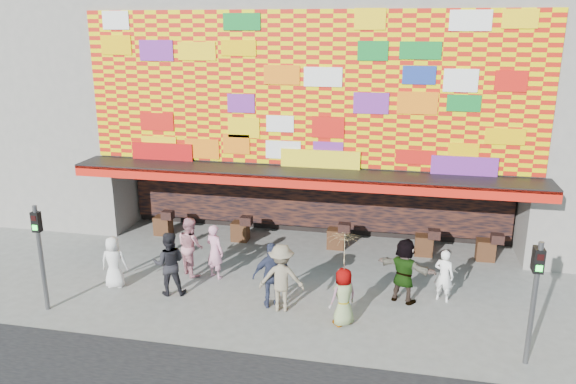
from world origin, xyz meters
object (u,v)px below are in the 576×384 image
Objects in this scene: ped_a at (114,262)px; ped_i at (191,246)px; ped_h at (444,275)px; signal_right at (535,290)px; ped_g at (343,297)px; signal_left at (40,246)px; ped_f at (404,271)px; ped_b at (215,251)px; ped_c at (169,263)px; ped_e at (272,275)px; ped_d at (281,278)px; parasol at (345,249)px.

ped_a is 2.32m from ped_i.
signal_right is at bearing 144.43° from ped_h.
signal_right is 1.92× the size of ped_g.
signal_right is 9.90m from ped_i.
signal_left reaches higher than ped_f.
ped_c reaches higher than ped_b.
signal_left is 4.94m from ped_b.
ped_a is 2.99m from ped_b.
ped_i is at bearing -50.52° from ped_e.
ped_g is at bearing 157.59° from ped_d.
ped_e is 3.69m from ped_f.
ped_g is (6.91, -0.80, -0.01)m from ped_a.
ped_a is 0.84× the size of ped_f.
ped_d is at bearing 165.82° from parasol.
signal_right is at bearing 127.33° from ped_g.
ped_i is (0.08, 1.44, -0.02)m from ped_c.
signal_left is 6.27m from ped_e.
signal_right reaches higher than ped_a.
ped_f is 2.52m from parasol.
ped_e reaches higher than ped_i.
ped_i reaches higher than ped_h.
ped_a is at bearing -12.18° from ped_d.
parasol reaches higher than ped_a.
signal_right is at bearing 162.60° from ped_a.
ped_b is 6.81m from ped_h.
ped_c is 5.29m from parasol.
ped_b is (2.71, 1.25, 0.07)m from ped_a.
ped_f is at bearing -168.02° from ped_d.
ped_i is at bearing 17.15° from ped_b.
signal_right is (12.40, 0.00, 0.00)m from signal_left.
ped_g is at bearing 141.56° from ped_e.
signal_right is 9.09m from ped_b.
ped_e is at bearing -56.89° from ped_g.
ped_i reaches higher than ped_a.
ped_i is (-9.38, 3.04, -0.93)m from signal_right.
ped_d is 4.60m from ped_h.
ped_d is at bearing 171.44° from ped_b.
ped_e and ped_f have the same top height.
ped_b is at bearing -145.67° from ped_i.
ped_h is 7.64m from ped_i.
ped_b is 2.63m from ped_e.
ped_c is (-9.46, 1.60, -0.91)m from signal_right.
signal_right is at bearing 161.00° from ped_f.
signal_right is 1.58× the size of ped_c.
ped_e is at bearing -166.03° from ped_i.
signal_right is 1.68× the size of parasol.
ped_f reaches higher than ped_b.
ped_i reaches higher than ped_g.
parasol is at bearing 155.87° from ped_c.
ped_b is at bearing 18.56° from ped_f.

